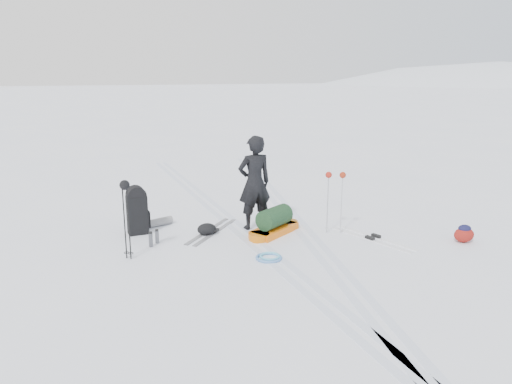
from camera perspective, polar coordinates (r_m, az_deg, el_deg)
ground at (r=9.57m, az=-0.13°, el=-5.83°), size 200.00×200.00×0.00m
snow_hill_backdrop at (r=134.45m, az=15.45°, el=-19.18°), size 359.50×192.00×162.45m
ski_tracks at (r=10.54m, az=1.60°, el=-3.94°), size 3.38×17.97×0.01m
skier at (r=10.17m, az=-0.18°, el=1.05°), size 0.75×0.53×1.94m
pulk_sled at (r=10.05m, az=2.11°, el=-3.62°), size 1.40×1.15×0.55m
expedition_rucksack at (r=10.29m, az=-13.11°, el=-2.13°), size 0.98×0.73×0.98m
ski_poles_black at (r=8.75m, az=-14.73°, el=-0.31°), size 0.18×0.18×1.41m
ski_poles_silver at (r=10.00m, az=9.07°, el=1.14°), size 0.38×0.23×1.26m
touring_skis_grey at (r=10.24m, az=-5.08°, el=-4.46°), size 1.37×1.57×0.07m
touring_skis_white at (r=10.05m, az=13.22°, el=-5.15°), size 0.94×1.89×0.07m
rope_coil at (r=8.80m, az=1.51°, el=-7.45°), size 0.59×0.59×0.06m
small_daypack at (r=10.37m, az=22.68°, el=-4.42°), size 0.48×0.42×0.34m
thermos_pair at (r=9.62m, az=-11.61°, el=-5.17°), size 0.22×0.26×0.29m
stuff_sack at (r=10.04m, az=-5.65°, el=-4.24°), size 0.45×0.39×0.24m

